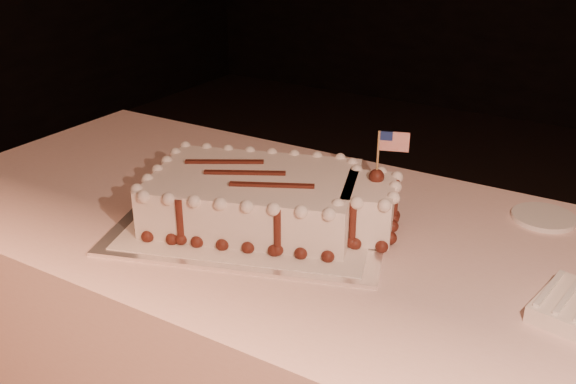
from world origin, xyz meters
The scene contains 4 objects.
cake_board centered at (-0.39, 0.56, 0.75)m, with size 0.54×0.41×0.01m, color white.
doily centered at (-0.39, 0.56, 0.76)m, with size 0.49×0.37×0.00m, color white.
sheet_cake centered at (-0.36, 0.57, 0.81)m, with size 0.54×0.40×0.20m.
side_plate centered at (0.12, 0.89, 0.76)m, with size 0.13×0.13×0.01m, color white.
Camera 1 is at (0.29, -0.42, 1.36)m, focal length 40.00 mm.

